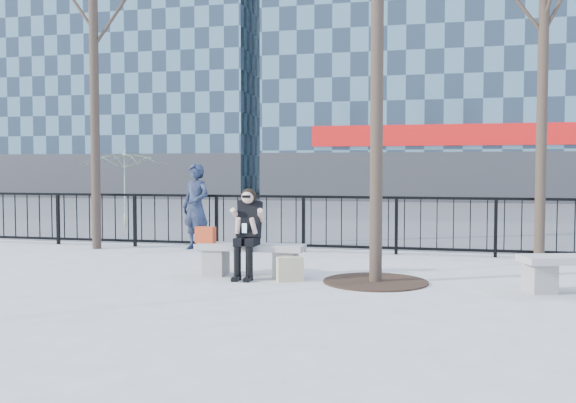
# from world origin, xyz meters

# --- Properties ---
(ground) EXTENTS (120.00, 120.00, 0.00)m
(ground) POSITION_xyz_m (0.00, 0.00, 0.00)
(ground) COLOR #9B9C97
(ground) RESTS_ON ground
(street_surface) EXTENTS (60.00, 23.00, 0.01)m
(street_surface) POSITION_xyz_m (0.00, 15.00, 0.00)
(street_surface) COLOR #474747
(street_surface) RESTS_ON ground
(railing) EXTENTS (14.00, 0.06, 1.10)m
(railing) POSITION_xyz_m (0.00, 3.00, 0.55)
(railing) COLOR black
(railing) RESTS_ON ground
(building_left) EXTENTS (16.20, 10.20, 22.60)m
(building_left) POSITION_xyz_m (-15.00, 27.00, 11.30)
(building_left) COLOR slate
(building_left) RESTS_ON ground
(tree_left) EXTENTS (2.80, 2.80, 6.50)m
(tree_left) POSITION_xyz_m (-4.00, 2.50, 4.86)
(tree_left) COLOR black
(tree_left) RESTS_ON ground
(tree_grate) EXTENTS (1.50, 1.50, 0.02)m
(tree_grate) POSITION_xyz_m (1.90, -0.10, 0.01)
(tree_grate) COLOR black
(tree_grate) RESTS_ON ground
(bench_main) EXTENTS (1.65, 0.46, 0.49)m
(bench_main) POSITION_xyz_m (0.00, 0.00, 0.30)
(bench_main) COLOR gray
(bench_main) RESTS_ON ground
(seated_woman) EXTENTS (0.50, 0.64, 1.34)m
(seated_woman) POSITION_xyz_m (0.00, -0.16, 0.67)
(seated_woman) COLOR black
(seated_woman) RESTS_ON ground
(handbag) EXTENTS (0.31, 0.16, 0.25)m
(handbag) POSITION_xyz_m (-0.73, 0.02, 0.61)
(handbag) COLOR #B83716
(handbag) RESTS_ON bench_main
(shopping_bag) EXTENTS (0.40, 0.29, 0.36)m
(shopping_bag) POSITION_xyz_m (0.69, -0.31, 0.18)
(shopping_bag) COLOR beige
(shopping_bag) RESTS_ON ground
(standing_man) EXTENTS (0.74, 0.61, 1.73)m
(standing_man) POSITION_xyz_m (-1.96, 2.80, 0.87)
(standing_man) COLOR black
(standing_man) RESTS_ON ground
(vendor_umbrella) EXTENTS (2.82, 2.86, 2.14)m
(vendor_umbrella) POSITION_xyz_m (-5.64, 6.87, 1.07)
(vendor_umbrella) COLOR yellow
(vendor_umbrella) RESTS_ON ground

